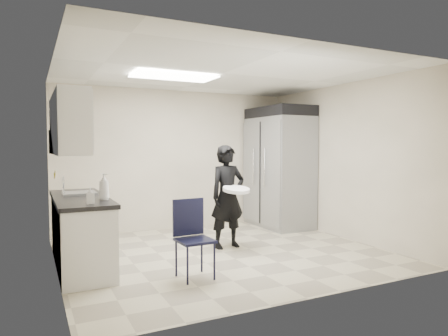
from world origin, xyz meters
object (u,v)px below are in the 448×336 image
commercial_fridge (279,172)px  lower_counter (81,233)px  man_tuxedo (228,197)px  folding_chair (195,240)px

commercial_fridge → lower_counter: bearing=-164.1°
lower_counter → man_tuxedo: 2.17m
commercial_fridge → man_tuxedo: bearing=-147.6°
folding_chair → commercial_fridge: bearing=36.6°
lower_counter → man_tuxedo: (2.14, 0.03, 0.36)m
lower_counter → commercial_fridge: (3.78, 1.07, 0.62)m
folding_chair → man_tuxedo: 1.53m
commercial_fridge → man_tuxedo: (-1.64, -1.04, -0.26)m
commercial_fridge → folding_chair: (-2.63, -2.16, -0.60)m
lower_counter → folding_chair: 1.58m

